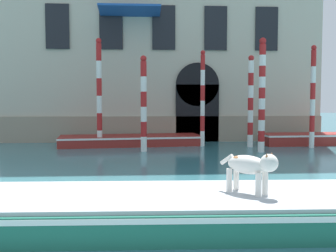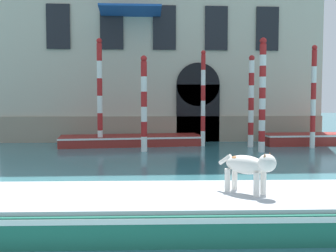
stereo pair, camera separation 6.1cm
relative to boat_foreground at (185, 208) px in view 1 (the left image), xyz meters
name	(u,v)px [view 1 (the left image)]	position (x,y,z in m)	size (l,w,h in m)	color
boat_foreground	(185,208)	(0.00, 0.00, 0.00)	(8.42, 2.48, 0.52)	#1E6651
dog_on_deck	(251,166)	(1.08, -0.10, 0.70)	(0.81, 0.83, 0.71)	silver
boat_moored_near_palazzo	(131,140)	(-1.24, 11.47, -0.04)	(6.50, 2.57, 0.44)	maroon
boat_moored_far	(328,138)	(7.87, 11.26, -0.01)	(6.28, 1.80, 0.51)	maroon
mooring_pole_0	(262,95)	(3.97, 8.77, 1.98)	(0.27, 0.27, 4.46)	white
mooring_pole_1	(144,103)	(-0.65, 9.24, 1.64)	(0.25, 0.25, 3.80)	white
mooring_pole_2	(313,96)	(6.53, 9.96, 1.92)	(0.22, 0.22, 4.36)	white
mooring_pole_3	(203,98)	(1.96, 10.93, 1.86)	(0.20, 0.20, 4.23)	white
mooring_pole_4	(251,101)	(3.99, 10.47, 1.73)	(0.25, 0.25, 3.98)	white
mooring_pole_5	(99,93)	(-2.54, 10.68, 2.08)	(0.24, 0.24, 4.68)	white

